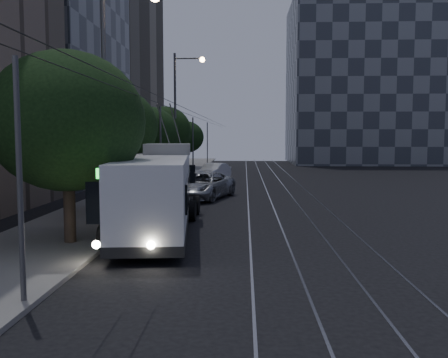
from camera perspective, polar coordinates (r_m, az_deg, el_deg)
ground at (r=21.99m, az=2.20°, el=-5.86°), size 120.00×120.00×0.00m
sidewalk at (r=42.47m, az=-7.89°, el=-0.54°), size 5.00×90.00×0.15m
tram_rails at (r=41.87m, az=5.70°, el=-0.69°), size 4.52×90.00×0.02m
overhead_wires at (r=41.91m, az=-4.54°, el=4.06°), size 2.23×90.00×6.00m
building_glass_mid at (r=48.47m, az=-21.68°, el=15.69°), size 14.40×18.40×26.80m
building_tan_far at (r=67.70m, az=-14.62°, el=16.15°), size 14.40×22.40×34.80m
building_distant_right at (r=79.06m, az=15.74°, el=10.52°), size 22.00×18.00×24.00m
trolleybus at (r=21.80m, az=-7.55°, el=-1.42°), size 3.77×12.59×5.63m
pickup_silver at (r=32.76m, az=-2.47°, el=-0.75°), size 4.52×6.79×1.73m
car_white_a at (r=39.03m, az=-2.27°, el=-0.12°), size 1.71×3.96×1.33m
car_white_b at (r=41.49m, az=-3.67°, el=0.11°), size 3.15×4.56×1.23m
car_white_c at (r=46.31m, az=-1.19°, el=0.84°), size 3.21×5.05×1.57m
car_white_d at (r=53.05m, az=-0.62°, el=1.17°), size 2.21×3.77×1.21m
tree_0 at (r=19.39m, az=-17.49°, el=6.29°), size 5.76×5.76×7.26m
tree_1 at (r=27.54m, az=-12.54°, el=5.80°), size 4.78×4.78×6.75m
tree_2 at (r=34.55m, az=-8.60°, el=5.07°), size 4.16×4.16×6.11m
tree_3 at (r=44.15m, az=-6.76°, el=5.59°), size 4.53×4.53×6.69m
tree_4 at (r=47.13m, az=-6.26°, el=4.89°), size 3.96×3.96×5.89m
tree_5 at (r=56.25m, az=-4.34°, el=4.78°), size 3.94×3.94×5.74m
streetlamp_near at (r=21.58m, az=-12.44°, el=10.34°), size 2.49×0.44×10.32m
streetlamp_far at (r=42.48m, az=-5.03°, el=8.24°), size 2.63×0.44×10.99m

